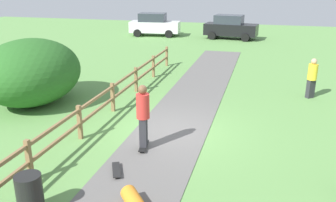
# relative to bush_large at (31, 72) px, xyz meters

# --- Properties ---
(ground_plane) EXTENTS (60.00, 60.00, 0.00)m
(ground_plane) POSITION_rel_bush_large_xyz_m (6.02, -1.30, -1.29)
(ground_plane) COLOR #60934C
(asphalt_path) EXTENTS (2.40, 28.00, 0.02)m
(asphalt_path) POSITION_rel_bush_large_xyz_m (6.02, -1.30, -1.28)
(asphalt_path) COLOR #605E5B
(asphalt_path) RESTS_ON ground_plane
(wooden_fence) EXTENTS (0.12, 18.12, 1.10)m
(wooden_fence) POSITION_rel_bush_large_xyz_m (3.42, -1.30, -0.62)
(wooden_fence) COLOR olive
(wooden_fence) RESTS_ON ground_plane
(bush_large) EXTENTS (3.64, 4.37, 2.58)m
(bush_large) POSITION_rel_bush_large_xyz_m (0.00, 0.00, 0.00)
(bush_large) COLOR #286023
(bush_large) RESTS_ON ground_plane
(trash_bin) EXTENTS (0.56, 0.56, 0.90)m
(trash_bin) POSITION_rel_bush_large_xyz_m (4.22, -6.30, -0.84)
(trash_bin) COLOR black
(trash_bin) RESTS_ON ground_plane
(skater_riding) EXTENTS (0.44, 0.82, 1.94)m
(skater_riding) POSITION_rel_bush_large_xyz_m (5.56, -2.75, -0.18)
(skater_riding) COLOR black
(skater_riding) RESTS_ON asphalt_path
(skateboard_loose) EXTENTS (0.52, 0.81, 0.08)m
(skateboard_loose) POSITION_rel_bush_large_xyz_m (5.33, -4.27, -1.20)
(skateboard_loose) COLOR black
(skateboard_loose) RESTS_ON asphalt_path
(bystander_yellow) EXTENTS (0.54, 0.54, 1.68)m
(bystander_yellow) POSITION_rel_bush_large_xyz_m (10.77, 3.63, -0.37)
(bystander_yellow) COLOR #2D2D33
(bystander_yellow) RESTS_ON ground_plane
(parked_car_white) EXTENTS (4.34, 2.31, 1.92)m
(parked_car_white) POSITION_rel_bush_large_xyz_m (-0.56, 18.25, -0.33)
(parked_car_white) COLOR silver
(parked_car_white) RESTS_ON ground_plane
(parked_car_black) EXTENTS (4.36, 2.36, 1.92)m
(parked_car_black) POSITION_rel_bush_large_xyz_m (5.92, 18.26, -0.33)
(parked_car_black) COLOR black
(parked_car_black) RESTS_ON ground_plane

